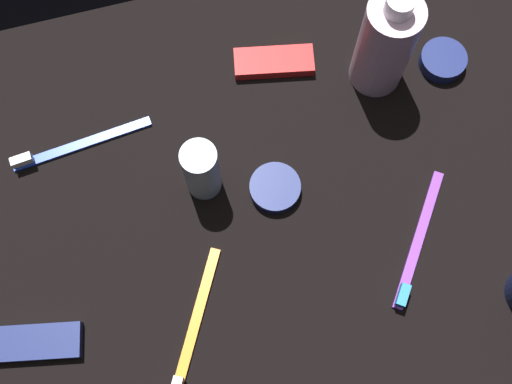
# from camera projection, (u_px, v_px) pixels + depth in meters

# --- Properties ---
(ground_plane) EXTENTS (0.84, 0.64, 0.01)m
(ground_plane) POSITION_uv_depth(u_px,v_px,m) (256.00, 201.00, 0.79)
(ground_plane) COLOR black
(bodywash_bottle) EXTENTS (0.07, 0.07, 0.17)m
(bodywash_bottle) POSITION_uv_depth(u_px,v_px,m) (385.00, 44.00, 0.77)
(bodywash_bottle) COLOR silver
(bodywash_bottle) RESTS_ON ground_plane
(deodorant_stick) EXTENTS (0.04, 0.04, 0.10)m
(deodorant_stick) POSITION_uv_depth(u_px,v_px,m) (201.00, 170.00, 0.75)
(deodorant_stick) COLOR silver
(deodorant_stick) RESTS_ON ground_plane
(toothbrush_blue) EXTENTS (0.18, 0.03, 0.02)m
(toothbrush_blue) POSITION_uv_depth(u_px,v_px,m) (73.00, 146.00, 0.80)
(toothbrush_blue) COLOR blue
(toothbrush_blue) RESTS_ON ground_plane
(toothbrush_purple) EXTENTS (0.12, 0.15, 0.02)m
(toothbrush_purple) POSITION_uv_depth(u_px,v_px,m) (417.00, 246.00, 0.76)
(toothbrush_purple) COLOR purple
(toothbrush_purple) RESTS_ON ground_plane
(toothbrush_orange) EXTENTS (0.10, 0.16, 0.02)m
(toothbrush_orange) POSITION_uv_depth(u_px,v_px,m) (192.00, 332.00, 0.73)
(toothbrush_orange) COLOR orange
(toothbrush_orange) RESTS_ON ground_plane
(snack_bar_red) EXTENTS (0.11, 0.06, 0.01)m
(snack_bar_red) POSITION_uv_depth(u_px,v_px,m) (274.00, 62.00, 0.84)
(snack_bar_red) COLOR red
(snack_bar_red) RESTS_ON ground_plane
(snack_bar_navy) EXTENTS (0.11, 0.06, 0.01)m
(snack_bar_navy) POSITION_uv_depth(u_px,v_px,m) (36.00, 342.00, 0.73)
(snack_bar_navy) COLOR navy
(snack_bar_navy) RESTS_ON ground_plane
(cream_tin_left) EXTENTS (0.06, 0.06, 0.02)m
(cream_tin_left) POSITION_uv_depth(u_px,v_px,m) (443.00, 60.00, 0.84)
(cream_tin_left) COLOR navy
(cream_tin_left) RESTS_ON ground_plane
(cream_tin_right) EXTENTS (0.06, 0.06, 0.02)m
(cream_tin_right) POSITION_uv_depth(u_px,v_px,m) (275.00, 188.00, 0.78)
(cream_tin_right) COLOR navy
(cream_tin_right) RESTS_ON ground_plane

